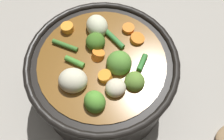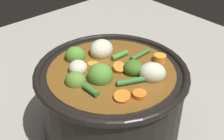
# 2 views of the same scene
# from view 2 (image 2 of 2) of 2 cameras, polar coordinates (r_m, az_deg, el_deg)

# --- Properties ---
(ground_plane) EXTENTS (1.10, 1.10, 0.00)m
(ground_plane) POSITION_cam_2_polar(r_m,az_deg,el_deg) (0.59, -0.08, -10.56)
(ground_plane) COLOR #9E998E
(cooking_pot) EXTENTS (0.26, 0.26, 0.16)m
(cooking_pot) POSITION_cam_2_polar(r_m,az_deg,el_deg) (0.54, -0.10, -5.20)
(cooking_pot) COLOR black
(cooking_pot) RESTS_ON ground_plane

